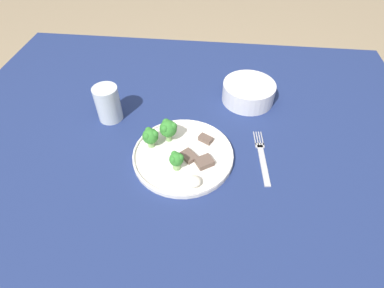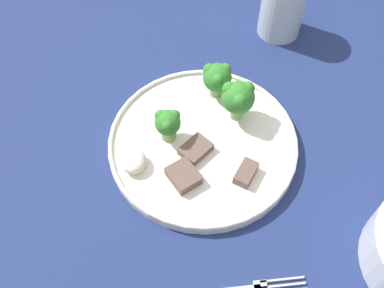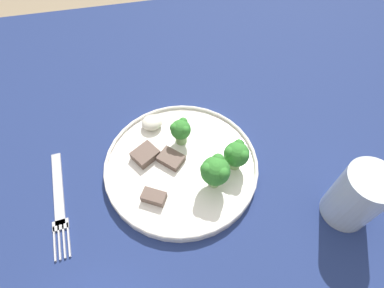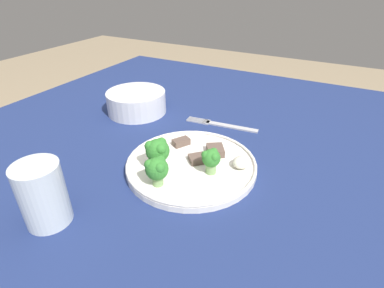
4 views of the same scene
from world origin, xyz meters
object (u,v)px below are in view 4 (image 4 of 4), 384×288
(cream_bowl, at_px, (137,103))
(drinking_glass, at_px, (44,197))
(fork, at_px, (222,125))
(dinner_plate, at_px, (191,165))

(cream_bowl, relative_size, drinking_glass, 1.52)
(fork, distance_m, cream_bowl, 0.25)
(cream_bowl, bearing_deg, dinner_plate, -122.90)
(fork, xyz_separation_m, drinking_glass, (-0.43, 0.11, 0.04))
(dinner_plate, distance_m, drinking_glass, 0.27)
(dinner_plate, xyz_separation_m, drinking_glass, (-0.23, 0.13, 0.04))
(fork, height_order, drinking_glass, drinking_glass)
(dinner_plate, xyz_separation_m, cream_bowl, (0.17, 0.26, 0.02))
(drinking_glass, bearing_deg, dinner_plate, -29.65)
(fork, bearing_deg, cream_bowl, 97.98)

